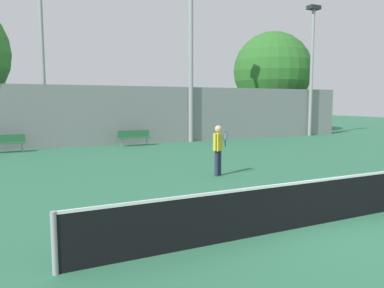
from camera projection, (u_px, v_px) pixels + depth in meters
ground_plane at (315, 225)px, 7.75m from camera, size 100.00×100.00×0.00m
tennis_net at (315, 202)px, 7.69m from camera, size 10.25×0.09×0.96m
tennis_player at (218, 147)px, 12.79m from camera, size 0.52×0.50×1.74m
bench_courtside_near at (6, 141)px, 18.73m from camera, size 1.77×0.40×0.90m
bench_adjacent_court at (134, 136)px, 21.64m from camera, size 1.89×0.40×0.90m
light_pole_near_left at (191, 43)px, 23.36m from camera, size 0.90×0.60×11.03m
light_pole_far_right at (312, 59)px, 27.64m from camera, size 0.90×0.60×9.51m
light_pole_center_back at (41, 10)px, 19.89m from camera, size 0.90×0.60×12.20m
back_fence at (114, 116)px, 21.88m from camera, size 34.83×0.06×3.47m
tree_green_tall at (272, 71)px, 31.05m from camera, size 6.42×6.42×8.28m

